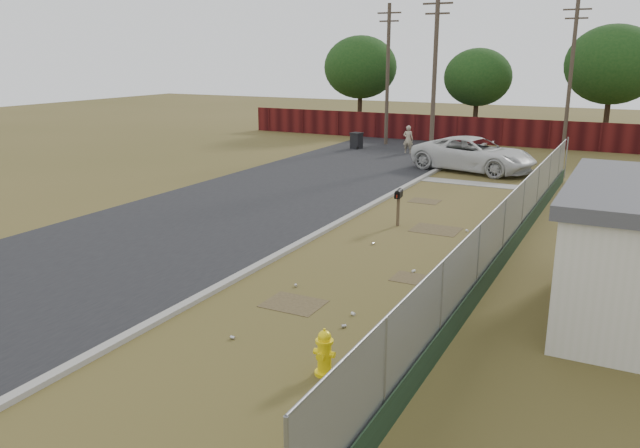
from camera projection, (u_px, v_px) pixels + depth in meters
The scene contains 12 objects.
ground at pixel (397, 252), 19.03m from camera, with size 120.00×120.00×0.00m, color brown.
street at pixel (321, 184), 28.91m from camera, with size 15.10×60.00×0.12m.
chainlink_fence at pixel (510, 232), 18.32m from camera, with size 0.10×27.06×2.02m.
privacy_fence at pixel (443, 129), 42.89m from camera, with size 30.00×0.12×1.80m, color #4D1010.
utility_poles at pixel (463, 74), 37.14m from camera, with size 12.60×8.24×9.00m.
horizon_trees at pixel (549, 75), 37.65m from camera, with size 33.32×31.94×7.78m.
fire_hydrant at pixel (324, 353), 11.65m from camera, with size 0.42×0.42×0.93m.
mailbox at pixel (399, 197), 21.70m from camera, with size 0.26×0.57×1.32m.
pickup_truck at pixel (474, 154), 32.10m from camera, with size 2.90×6.29×1.75m, color silver.
pedestrian at pixel (408, 140), 37.80m from camera, with size 0.62×0.41×1.71m, color tan.
trash_bin at pixel (356, 140), 39.84m from camera, with size 0.78×0.85×1.03m.
scattered_litter at pixel (364, 280), 16.55m from camera, with size 2.75×10.64×0.07m.
Camera 1 is at (6.20, -17.20, 5.84)m, focal length 35.00 mm.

